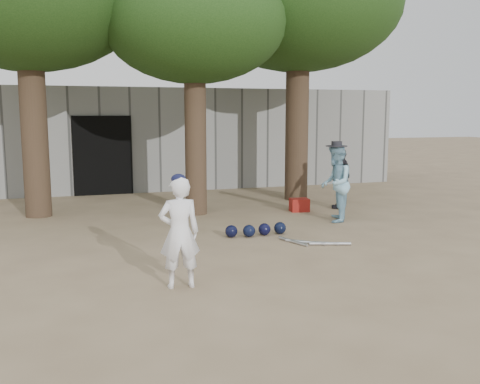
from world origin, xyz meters
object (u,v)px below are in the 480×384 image
object	(u,v)px
spectator_dark	(341,178)
boy_player	(179,233)
spectator_blue	(336,183)
red_bag	(299,205)

from	to	relation	value
spectator_dark	boy_player	bearing A→B (deg)	4.84
spectator_blue	red_bag	bearing A→B (deg)	-140.11
boy_player	red_bag	bearing A→B (deg)	-126.38
spectator_blue	red_bag	xyz separation A→B (m)	(-0.23, 1.31, -0.66)
spectator_blue	spectator_dark	bearing A→B (deg)	177.24
red_bag	spectator_dark	bearing A→B (deg)	2.64
spectator_blue	spectator_dark	distance (m)	1.62
boy_player	spectator_dark	size ratio (longest dim) A/B	1.00
boy_player	spectator_blue	size ratio (longest dim) A/B	0.90
spectator_dark	spectator_blue	bearing A→B (deg)	18.71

